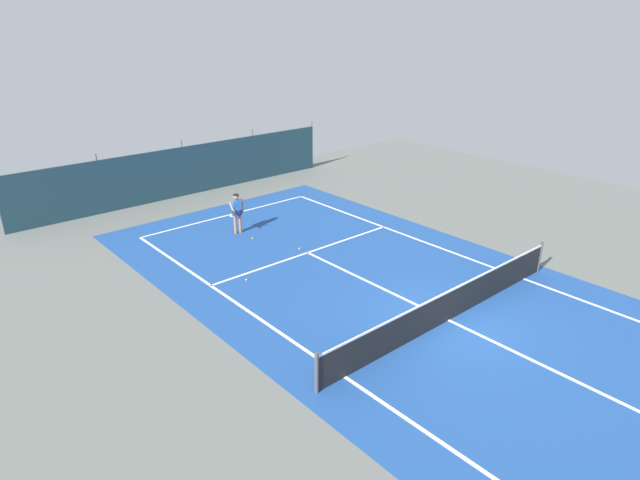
% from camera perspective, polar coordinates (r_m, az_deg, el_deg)
% --- Properties ---
extents(ground_plane, '(36.00, 36.00, 0.00)m').
position_cam_1_polar(ground_plane, '(16.30, 13.33, -8.21)').
color(ground_plane, slate).
extents(court_surface, '(11.02, 26.60, 0.01)m').
position_cam_1_polar(court_surface, '(16.30, 13.33, -8.20)').
color(court_surface, '#1E478C').
rests_on(court_surface, ground).
extents(tennis_net, '(10.12, 0.10, 1.10)m').
position_cam_1_polar(tennis_net, '(16.05, 13.49, -6.64)').
color(tennis_net, black).
rests_on(tennis_net, ground).
extents(back_fence, '(16.30, 0.98, 2.70)m').
position_cam_1_polar(back_fence, '(27.90, -14.43, 6.15)').
color(back_fence, '#1E3D4C').
rests_on(back_fence, ground).
extents(tennis_player, '(0.79, 0.69, 1.64)m').
position_cam_1_polar(tennis_player, '(21.98, -8.74, 3.08)').
color(tennis_player, '#9E7051').
rests_on(tennis_player, ground).
extents(tennis_ball_near_player, '(0.07, 0.07, 0.07)m').
position_cam_1_polar(tennis_ball_near_player, '(20.49, -2.18, -0.92)').
color(tennis_ball_near_player, '#CCDB33').
rests_on(tennis_ball_near_player, ground).
extents(tennis_ball_midcourt, '(0.07, 0.07, 0.07)m').
position_cam_1_polar(tennis_ball_midcourt, '(18.25, -7.74, -4.17)').
color(tennis_ball_midcourt, '#CCDB33').
rests_on(tennis_ball_midcourt, ground).
extents(tennis_ball_by_sideline, '(0.07, 0.07, 0.07)m').
position_cam_1_polar(tennis_ball_by_sideline, '(21.59, -7.11, 0.17)').
color(tennis_ball_by_sideline, '#CCDB33').
rests_on(tennis_ball_by_sideline, ground).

